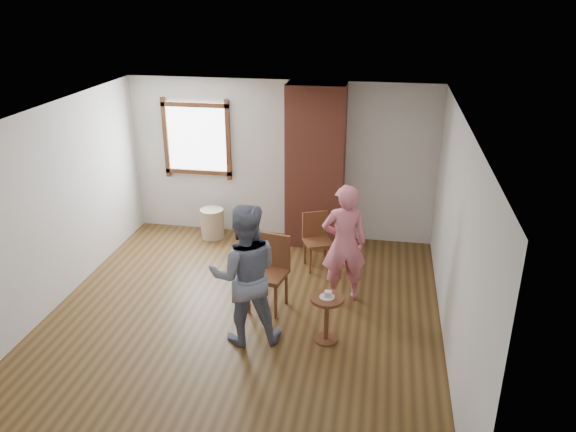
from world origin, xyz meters
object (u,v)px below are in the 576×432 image
object	(u,v)px
man	(245,275)
person_pink	(344,244)
dining_chair_left	(270,268)
dining_chair_right	(317,237)
stoneware_crock	(212,223)
side_table	(327,312)

from	to	relation	value
man	person_pink	bearing A→B (deg)	-148.15
dining_chair_left	dining_chair_right	size ratio (longest dim) A/B	1.18
stoneware_crock	dining_chair_left	distance (m)	2.43
stoneware_crock	person_pink	bearing A→B (deg)	-34.94
side_table	person_pink	distance (m)	1.10
dining_chair_right	side_table	size ratio (longest dim) A/B	1.40
dining_chair_left	person_pink	size ratio (longest dim) A/B	0.61
person_pink	dining_chair_right	bearing A→B (deg)	-76.81
man	person_pink	distance (m)	1.54
dining_chair_right	person_pink	world-z (taller)	person_pink
side_table	person_pink	bearing A→B (deg)	84.10
person_pink	man	bearing A→B (deg)	32.81
dining_chair_right	side_table	world-z (taller)	dining_chair_right
dining_chair_left	man	size ratio (longest dim) A/B	0.57
dining_chair_left	side_table	distance (m)	1.07
dining_chair_left	dining_chair_right	bearing A→B (deg)	80.75
stoneware_crock	man	world-z (taller)	man
man	person_pink	size ratio (longest dim) A/B	1.06
stoneware_crock	person_pink	xyz separation A→B (m)	(2.32, -1.62, 0.57)
dining_chair_right	man	bearing A→B (deg)	-129.15
dining_chair_right	person_pink	distance (m)	1.07
person_pink	side_table	bearing A→B (deg)	69.75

